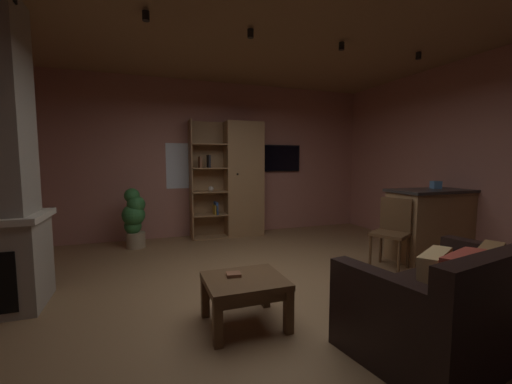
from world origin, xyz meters
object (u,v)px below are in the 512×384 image
(kitchen_bar_counter, at_px, (435,224))
(wall_mounted_tv, at_px, (278,158))
(table_book_0, at_px, (234,274))
(potted_floor_plant, at_px, (134,217))
(coffee_table, at_px, (245,288))
(tissue_box, at_px, (436,185))
(bookshelf_cabinet, at_px, (239,180))
(leather_couch, at_px, (454,307))
(dining_chair, at_px, (392,228))

(kitchen_bar_counter, relative_size, wall_mounted_tv, 1.45)
(table_book_0, height_order, potted_floor_plant, potted_floor_plant)
(coffee_table, bearing_deg, kitchen_bar_counter, 15.59)
(tissue_box, bearing_deg, potted_floor_plant, 155.05)
(bookshelf_cabinet, distance_m, leather_couch, 4.19)
(tissue_box, xyz_separation_m, leather_couch, (-1.87, -1.82, -0.76))
(table_book_0, bearing_deg, leather_couch, -31.99)
(leather_couch, bearing_deg, dining_chair, 60.84)
(kitchen_bar_counter, bearing_deg, tissue_box, 48.04)
(tissue_box, xyz_separation_m, coffee_table, (-3.27, -0.98, -0.74))
(coffee_table, xyz_separation_m, wall_mounted_tv, (1.82, 3.46, 1.14))
(kitchen_bar_counter, distance_m, tissue_box, 0.57)
(wall_mounted_tv, bearing_deg, dining_chair, -79.86)
(kitchen_bar_counter, relative_size, dining_chair, 1.49)
(bookshelf_cabinet, xyz_separation_m, coffee_table, (-0.93, -3.25, -0.73))
(table_book_0, bearing_deg, dining_chair, 16.32)
(leather_couch, height_order, table_book_0, leather_couch)
(dining_chair, bearing_deg, potted_floor_plant, 146.31)
(coffee_table, relative_size, table_book_0, 5.51)
(bookshelf_cabinet, relative_size, tissue_box, 17.87)
(bookshelf_cabinet, distance_m, potted_floor_plant, 1.98)
(kitchen_bar_counter, relative_size, potted_floor_plant, 1.41)
(dining_chair, bearing_deg, table_book_0, -163.68)
(wall_mounted_tv, bearing_deg, leather_couch, -95.62)
(tissue_box, distance_m, leather_couch, 2.72)
(kitchen_bar_counter, bearing_deg, potted_floor_plant, 153.62)
(tissue_box, distance_m, table_book_0, 3.53)
(tissue_box, relative_size, coffee_table, 0.18)
(bookshelf_cabinet, distance_m, kitchen_bar_counter, 3.32)
(kitchen_bar_counter, height_order, potted_floor_plant, kitchen_bar_counter)
(coffee_table, bearing_deg, dining_chair, 18.62)
(bookshelf_cabinet, xyz_separation_m, wall_mounted_tv, (0.89, 0.21, 0.41))
(leather_couch, relative_size, dining_chair, 1.87)
(leather_couch, bearing_deg, wall_mounted_tv, 84.38)
(coffee_table, relative_size, wall_mounted_tv, 0.71)
(coffee_table, xyz_separation_m, potted_floor_plant, (-0.94, 2.94, 0.18))
(potted_floor_plant, bearing_deg, wall_mounted_tv, 10.67)
(tissue_box, bearing_deg, kitchen_bar_counter, -131.96)
(kitchen_bar_counter, xyz_separation_m, coffee_table, (-3.19, -0.89, -0.18))
(dining_chair, relative_size, potted_floor_plant, 0.94)
(wall_mounted_tv, bearing_deg, bookshelf_cabinet, -166.75)
(tissue_box, bearing_deg, bookshelf_cabinet, 135.86)
(table_book_0, bearing_deg, bookshelf_cabinet, 72.38)
(potted_floor_plant, bearing_deg, table_book_0, -73.16)
(kitchen_bar_counter, xyz_separation_m, potted_floor_plant, (-4.13, 2.05, 0.00))
(tissue_box, height_order, dining_chair, tissue_box)
(tissue_box, distance_m, dining_chair, 1.13)
(table_book_0, height_order, dining_chair, dining_chair)
(kitchen_bar_counter, distance_m, dining_chair, 0.89)
(tissue_box, distance_m, coffee_table, 3.50)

